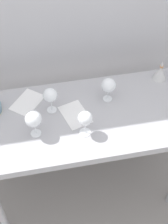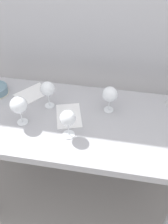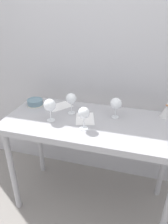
# 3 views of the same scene
# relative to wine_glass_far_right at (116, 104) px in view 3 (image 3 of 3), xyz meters

# --- Properties ---
(ground_plane) EXTENTS (6.00, 6.00, 0.00)m
(ground_plane) POSITION_rel_wine_glass_far_right_xyz_m (-0.17, -0.11, -1.02)
(ground_plane) COLOR gray
(back_wall) EXTENTS (3.80, 0.04, 2.60)m
(back_wall) POSITION_rel_wine_glass_far_right_xyz_m (-0.17, 0.38, 0.28)
(back_wall) COLOR #B3B3B8
(back_wall) RESTS_ON ground_plane
(steel_counter) EXTENTS (1.40, 0.65, 0.90)m
(steel_counter) POSITION_rel_wine_glass_far_right_xyz_m (-0.17, -0.11, -0.23)
(steel_counter) COLOR #A7A7AC
(steel_counter) RESTS_ON ground_plane
(wine_glass_far_right) EXTENTS (0.09, 0.09, 0.17)m
(wine_glass_far_right) POSITION_rel_wine_glass_far_right_xyz_m (0.00, 0.00, 0.00)
(wine_glass_far_right) COLOR white
(wine_glass_far_right) RESTS_ON steel_counter
(wine_glass_near_left) EXTENTS (0.10, 0.10, 0.18)m
(wine_glass_near_left) POSITION_rel_wine_glass_far_right_xyz_m (-0.49, -0.20, 0.01)
(wine_glass_near_left) COLOR white
(wine_glass_near_left) RESTS_ON steel_counter
(wine_glass_far_left) EXTENTS (0.09, 0.09, 0.18)m
(wine_glass_far_left) POSITION_rel_wine_glass_far_right_xyz_m (-0.37, -0.03, 0.01)
(wine_glass_far_left) COLOR white
(wine_glass_far_left) RESTS_ON steel_counter
(wine_glass_near_center) EXTENTS (0.09, 0.09, 0.17)m
(wine_glass_near_center) POSITION_rel_wine_glass_far_right_xyz_m (-0.20, -0.24, 0.01)
(wine_glass_near_center) COLOR white
(wine_glass_near_center) RESTS_ON steel_counter
(tasting_sheet_upper) EXTENTS (0.25, 0.26, 0.00)m
(tasting_sheet_upper) POSITION_rel_wine_glass_far_right_xyz_m (-0.52, 0.07, -0.12)
(tasting_sheet_upper) COLOR white
(tasting_sheet_upper) RESTS_ON steel_counter
(tasting_sheet_lower) EXTENTS (0.20, 0.24, 0.00)m
(tasting_sheet_lower) POSITION_rel_wine_glass_far_right_xyz_m (-0.23, -0.09, -0.12)
(tasting_sheet_lower) COLOR white
(tasting_sheet_lower) RESTS_ON steel_counter
(tasting_bowl) EXTENTS (0.15, 0.15, 0.06)m
(tasting_bowl) POSITION_rel_wine_glass_far_right_xyz_m (-0.75, 0.04, -0.09)
(tasting_bowl) COLOR beige
(tasting_bowl) RESTS_ON steel_counter
(decanter_funnel) EXTENTS (0.09, 0.09, 0.15)m
(decanter_funnel) POSITION_rel_wine_glass_far_right_xyz_m (0.40, 0.12, -0.07)
(decanter_funnel) COLOR silver
(decanter_funnel) RESTS_ON steel_counter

